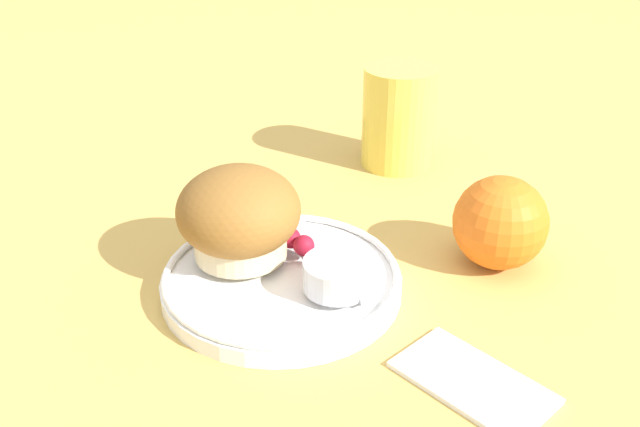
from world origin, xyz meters
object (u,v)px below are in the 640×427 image
object	(u,v)px
butter_knife	(319,249)
muffin	(235,218)
orange_fruit	(500,223)
juice_glass	(398,117)

from	to	relation	value
butter_knife	muffin	bearing A→B (deg)	-110.55
muffin	orange_fruit	size ratio (longest dim) A/B	1.26
muffin	juice_glass	xyz separation A→B (m)	(-0.06, 0.27, -0.00)
muffin	juice_glass	world-z (taller)	juice_glass
butter_knife	orange_fruit	world-z (taller)	orange_fruit
muffin	orange_fruit	bearing A→B (deg)	51.63
butter_knife	juice_glass	distance (m)	0.24
muffin	orange_fruit	xyz separation A→B (m)	(0.14, 0.18, -0.02)
muffin	butter_knife	world-z (taller)	muffin
juice_glass	orange_fruit	bearing A→B (deg)	-25.77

